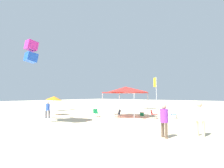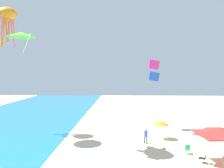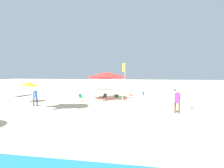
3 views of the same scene
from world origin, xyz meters
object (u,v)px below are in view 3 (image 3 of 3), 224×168
at_px(folding_chair_right_of_tent, 144,94).
at_px(banner_flag, 124,76).
at_px(canopy_tent, 107,75).
at_px(person_kite_handler, 35,96).
at_px(folding_chair_near_cooler, 104,97).
at_px(folding_chair_facing_ocean, 82,97).
at_px(cooler_box, 117,96).
at_px(person_far_stroller, 192,97).
at_px(beach_umbrella, 29,84).
at_px(person_near_umbrella, 177,100).
at_px(folding_chair_left_of_tent, 132,95).

xyz_separation_m(folding_chair_right_of_tent, banner_flag, (2.67, -2.21, 2.15)).
distance_m(canopy_tent, person_kite_handler, 8.03).
height_order(folding_chair_near_cooler, folding_chair_facing_ocean, same).
relative_size(cooler_box, person_far_stroller, 0.40).
xyz_separation_m(beach_umbrella, person_far_stroller, (-15.48, 1.15, -0.81)).
distance_m(beach_umbrella, person_far_stroller, 15.54).
bearing_deg(cooler_box, beach_umbrella, 34.22).
height_order(cooler_box, banner_flag, banner_flag).
height_order(beach_umbrella, banner_flag, banner_flag).
height_order(beach_umbrella, folding_chair_facing_ocean, beach_umbrella).
bearing_deg(beach_umbrella, cooler_box, -145.78).
bearing_deg(folding_chair_near_cooler, banner_flag, 103.88).
bearing_deg(folding_chair_right_of_tent, banner_flag, 28.48).
bearing_deg(person_near_umbrella, banner_flag, -29.85).
height_order(folding_chair_facing_ocean, cooler_box, folding_chair_facing_ocean).
distance_m(cooler_box, person_near_umbrella, 10.22).
relative_size(folding_chair_facing_ocean, person_near_umbrella, 0.46).
relative_size(person_far_stroller, person_near_umbrella, 1.04).
xyz_separation_m(folding_chair_left_of_tent, person_kite_handler, (8.26, 6.20, 0.49)).
bearing_deg(person_kite_handler, beach_umbrella, -93.19).
xyz_separation_m(folding_chair_facing_ocean, cooler_box, (-3.17, -3.90, -0.27)).
xyz_separation_m(folding_chair_left_of_tent, cooler_box, (1.98, -1.32, -0.27)).
xyz_separation_m(folding_chair_facing_ocean, person_near_umbrella, (-9.08, 4.40, 0.57)).
height_order(banner_flag, person_near_umbrella, banner_flag).
height_order(folding_chair_left_of_tent, person_kite_handler, person_kite_handler).
bearing_deg(cooler_box, folding_chair_facing_ocean, 50.87).
bearing_deg(beach_umbrella, person_kite_handler, 133.73).
height_order(folding_chair_near_cooler, folding_chair_right_of_tent, same).
xyz_separation_m(beach_umbrella, person_near_umbrella, (-14.07, 2.74, -0.85)).
relative_size(folding_chair_facing_ocean, banner_flag, 0.19).
relative_size(folding_chair_near_cooler, person_near_umbrella, 0.46).
bearing_deg(folding_chair_near_cooler, folding_chair_facing_ocean, -132.79).
bearing_deg(person_kite_handler, cooler_box, -176.79).
height_order(folding_chair_right_of_tent, folding_chair_facing_ocean, same).
distance_m(folding_chair_right_of_tent, person_near_umbrella, 8.53).
bearing_deg(canopy_tent, folding_chair_facing_ocean, 38.48).
bearing_deg(folding_chair_right_of_tent, folding_chair_near_cooler, 103.69).
distance_m(beach_umbrella, folding_chair_left_of_tent, 11.09).
distance_m(folding_chair_right_of_tent, person_far_stroller, 7.64).
bearing_deg(cooler_box, folding_chair_right_of_tent, 177.47).
relative_size(folding_chair_right_of_tent, banner_flag, 0.19).
relative_size(beach_umbrella, banner_flag, 0.50).
distance_m(canopy_tent, person_near_umbrella, 9.34).
bearing_deg(person_kite_handler, person_far_stroller, 136.52).
bearing_deg(person_far_stroller, beach_umbrella, -178.38).
xyz_separation_m(canopy_tent, beach_umbrella, (7.40, 3.57, -0.88)).
xyz_separation_m(folding_chair_right_of_tent, person_kite_handler, (9.71, 7.37, 0.49)).
height_order(cooler_box, person_kite_handler, person_kite_handler).
bearing_deg(folding_chair_facing_ocean, banner_flag, -12.66).
bearing_deg(folding_chair_left_of_tent, folding_chair_facing_ocean, 103.53).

